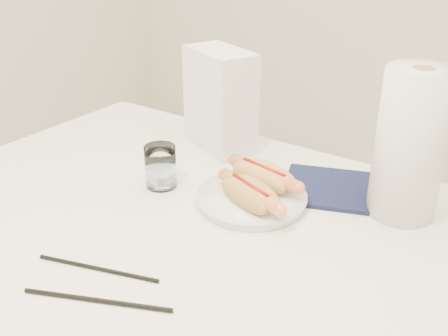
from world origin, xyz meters
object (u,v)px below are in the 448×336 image
Objects in this scene: water_glass at (161,167)px; hotdog_left at (264,176)px; plate at (251,200)px; paper_towel_roll at (410,145)px; napkin_box at (220,100)px; table at (203,248)px; hotdog_right at (250,194)px.

hotdog_left is at bearing 25.47° from water_glass.
paper_towel_roll reaches higher than plate.
hotdog_left is 0.74× the size of napkin_box.
hotdog_left is 0.21m from water_glass.
table is at bearing -38.02° from napkin_box.
water_glass is 0.24m from napkin_box.
table is 6.93× the size of hotdog_left.
hotdog_left is at bearing 91.51° from plate.
paper_towel_roll reaches higher than water_glass.
paper_towel_roll reaches higher than hotdog_left.
hotdog_right reaches higher than plate.
hotdog_right is at bearing 3.76° from water_glass.
hotdog_right is 0.20m from water_glass.
table is 0.13m from plate.
water_glass reaches higher than hotdog_left.
plate is 0.30m from napkin_box.
water_glass reaches higher than table.
hotdog_right is at bearing -66.40° from hotdog_left.
water_glass is 0.32× the size of paper_towel_roll.
paper_towel_roll is (0.23, 0.16, 0.10)m from hotdog_right.
hotdog_right is at bearing -22.35° from napkin_box.
plate is at bearing -152.03° from paper_towel_roll.
napkin_box is at bearing 137.44° from plate.
plate is 0.06m from hotdog_left.
hotdog_right is at bearing -63.04° from plate.
paper_towel_roll is at bearing 27.97° from plate.
hotdog_right is (0.02, -0.08, -0.00)m from hotdog_left.
water_glass is (-0.19, -0.04, 0.04)m from plate.
hotdog_left is 0.08m from hotdog_right.
napkin_box reaches higher than hotdog_right.
table is at bearing -106.05° from hotdog_right.
table is 0.19m from water_glass.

